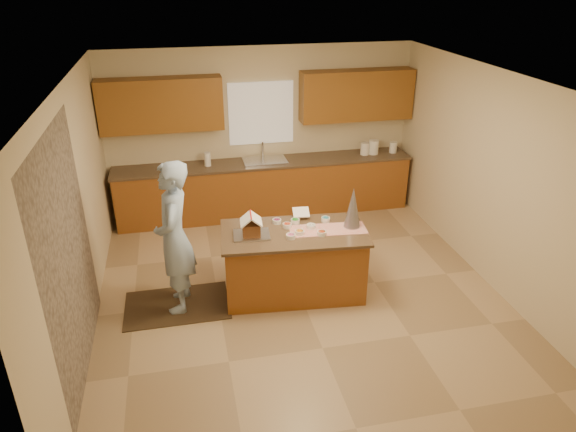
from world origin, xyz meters
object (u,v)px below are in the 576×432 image
at_px(island_base, 294,264).
at_px(boy, 174,238).
at_px(gingerbread_house, 251,227).
at_px(tinsel_tree, 353,208).

xyz_separation_m(island_base, boy, (-1.42, -0.01, 0.53)).
xyz_separation_m(island_base, gingerbread_house, (-0.52, -0.00, 0.58)).
height_order(boy, gingerbread_house, boy).
distance_m(boy, gingerbread_house, 0.91).
bearing_deg(island_base, boy, -174.61).
xyz_separation_m(island_base, tinsel_tree, (0.74, -0.02, 0.71)).
relative_size(boy, gingerbread_house, 6.53).
bearing_deg(tinsel_tree, gingerbread_house, 179.18).
distance_m(island_base, boy, 1.52).
xyz_separation_m(boy, gingerbread_house, (0.90, 0.01, 0.04)).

